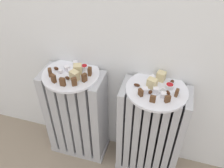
{
  "coord_description": "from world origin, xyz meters",
  "views": [
    {
      "loc": [
        0.24,
        -0.55,
        1.29
      ],
      "look_at": [
        0.0,
        0.28,
        0.58
      ],
      "focal_mm": 37.24,
      "sensor_mm": 36.0,
      "label": 1
    }
  ],
  "objects": [
    {
      "name": "plate_left",
      "position": [
        -0.21,
        0.28,
        0.6
      ],
      "size": [
        0.29,
        0.29,
        0.01
      ],
      "primitive_type": "cylinder",
      "color": "white",
      "rests_on": "radiator_left"
    },
    {
      "name": "medjool_date_right_0",
      "position": [
        0.19,
        0.24,
        0.61
      ],
      "size": [
        0.02,
        0.03,
        0.02
      ],
      "primitive_type": "ellipsoid",
      "rotation": [
        0.0,
        0.0,
        1.25
      ],
      "color": "#3D1E0F",
      "rests_on": "plate_right"
    },
    {
      "name": "dark_cake_slice_left_5",
      "position": [
        -0.12,
        0.29,
        0.62
      ],
      "size": [
        0.02,
        0.03,
        0.04
      ],
      "primitive_type": "cube",
      "rotation": [
        0.0,
        0.0,
        1.72
      ],
      "color": "#56351E",
      "rests_on": "plate_left"
    },
    {
      "name": "dark_cake_slice_right_3",
      "position": [
        0.3,
        0.26,
        0.62
      ],
      "size": [
        0.02,
        0.03,
        0.03
      ],
      "primitive_type": "cube",
      "rotation": [
        0.0,
        0.0,
        1.34
      ],
      "color": "#56351E",
      "rests_on": "plate_right"
    },
    {
      "name": "dark_cake_slice_left_3",
      "position": [
        -0.16,
        0.2,
        0.62
      ],
      "size": [
        0.03,
        0.03,
        0.04
      ],
      "primitive_type": "cube",
      "rotation": [
        0.0,
        0.0,
        0.6
      ],
      "color": "#56351E",
      "rests_on": "plate_left"
    },
    {
      "name": "medjool_date_right_1",
      "position": [
        0.28,
        0.34,
        0.61
      ],
      "size": [
        0.02,
        0.03,
        0.02
      ],
      "primitive_type": "ellipsoid",
      "rotation": [
        0.0,
        0.0,
        1.15
      ],
      "color": "#3D1E0F",
      "rests_on": "plate_right"
    },
    {
      "name": "turkish_delight_right_1",
      "position": [
        0.21,
        0.26,
        0.61
      ],
      "size": [
        0.02,
        0.02,
        0.02
      ],
      "primitive_type": "cube",
      "rotation": [
        0.0,
        0.0,
        0.02
      ],
      "color": "white",
      "rests_on": "plate_right"
    },
    {
      "name": "turkish_delight_left_2",
      "position": [
        -0.26,
        0.27,
        0.61
      ],
      "size": [
        0.02,
        0.02,
        0.02
      ],
      "primitive_type": "cube",
      "rotation": [
        0.0,
        0.0,
        1.38
      ],
      "color": "white",
      "rests_on": "plate_left"
    },
    {
      "name": "radiator_right",
      "position": [
        0.21,
        0.28,
        0.29
      ],
      "size": [
        0.34,
        0.17,
        0.59
      ],
      "color": "#B2B2B7",
      "rests_on": "ground_plane"
    },
    {
      "name": "turkish_delight_right_3",
      "position": [
        0.18,
        0.34,
        0.61
      ],
      "size": [
        0.03,
        0.03,
        0.02
      ],
      "primitive_type": "cube",
      "rotation": [
        0.0,
        0.0,
        0.78
      ],
      "color": "white",
      "rests_on": "plate_right"
    },
    {
      "name": "turkish_delight_left_3",
      "position": [
        -0.24,
        0.3,
        0.61
      ],
      "size": [
        0.03,
        0.03,
        0.02
      ],
      "primitive_type": "cube",
      "rotation": [
        0.0,
        0.0,
        0.86
      ],
      "color": "white",
      "rests_on": "plate_left"
    },
    {
      "name": "jam_bowl_left",
      "position": [
        -0.16,
        0.34,
        0.61
      ],
      "size": [
        0.04,
        0.04,
        0.02
      ],
      "color": "white",
      "rests_on": "plate_left"
    },
    {
      "name": "dark_cake_slice_right_0",
      "position": [
        0.15,
        0.22,
        0.62
      ],
      "size": [
        0.03,
        0.03,
        0.03
      ],
      "primitive_type": "cube",
      "rotation": [
        0.0,
        0.0,
        -0.78
      ],
      "color": "#56351E",
      "rests_on": "plate_right"
    },
    {
      "name": "fork",
      "position": [
        0.23,
        0.25,
        0.6
      ],
      "size": [
        0.06,
        0.09,
        0.0
      ],
      "color": "#B7B7BC",
      "rests_on": "plate_right"
    },
    {
      "name": "marble_cake_slice_left_0",
      "position": [
        -0.17,
        0.24,
        0.62
      ],
      "size": [
        0.05,
        0.05,
        0.05
      ],
      "primitive_type": "cube",
      "rotation": [
        0.0,
        0.0,
        -0.39
      ],
      "color": "beige",
      "rests_on": "plate_left"
    },
    {
      "name": "dark_cake_slice_left_2",
      "position": [
        -0.21,
        0.18,
        0.62
      ],
      "size": [
        0.03,
        0.02,
        0.04
      ],
      "primitive_type": "cube",
      "rotation": [
        0.0,
        0.0,
        0.05
      ],
      "color": "#56351E",
      "rests_on": "plate_left"
    },
    {
      "name": "medjool_date_right_2",
      "position": [
        0.27,
        0.26,
        0.61
      ],
      "size": [
        0.03,
        0.03,
        0.02
      ],
      "primitive_type": "ellipsoid",
      "rotation": [
        0.0,
        0.0,
        2.14
      ],
      "color": "#3D1E0F",
      "rests_on": "plate_right"
    },
    {
      "name": "dark_cake_slice_left_4",
      "position": [
        -0.12,
        0.24,
        0.62
      ],
      "size": [
        0.02,
        0.03,
        0.04
      ],
      "primitive_type": "cube",
      "rotation": [
        0.0,
        0.0,
        1.16
      ],
      "color": "#56351E",
      "rests_on": "plate_left"
    },
    {
      "name": "dark_cake_slice_left_0",
      "position": [
        -0.3,
        0.23,
        0.62
      ],
      "size": [
        0.03,
        0.03,
        0.04
      ],
      "primitive_type": "cube",
      "rotation": [
        0.0,
        0.0,
        -1.06
      ],
      "color": "#56351E",
      "rests_on": "plate_left"
    },
    {
      "name": "marble_cake_slice_left_1",
      "position": [
        -0.18,
        0.29,
        0.63
      ],
      "size": [
        0.05,
        0.05,
        0.05
      ],
      "primitive_type": "cube",
      "rotation": [
        0.0,
        0.0,
        0.36
      ],
      "color": "beige",
      "rests_on": "plate_left"
    },
    {
      "name": "dark_cake_slice_right_1",
      "position": [
        0.21,
        0.19,
        0.62
      ],
      "size": [
        0.03,
        0.01,
        0.03
      ],
      "primitive_type": "cube",
      "rotation": [
        0.0,
        0.0,
        -0.08
      ],
      "color": "#56351E",
      "rests_on": "plate_right"
    },
    {
      "name": "dark_cake_slice_left_1",
      "position": [
        -0.26,
        0.19,
        0.62
      ],
      "size": [
        0.03,
        0.03,
        0.04
      ],
      "primitive_type": "cube",
      "rotation": [
        0.0,
        0.0,
        -0.51
      ],
      "color": "#56351E",
      "rests_on": "plate_left"
    },
    {
      "name": "dark_cake_slice_right_2",
      "position": [
        0.27,
        0.21,
        0.62
      ],
      "size": [
        0.03,
        0.02,
        0.03
      ],
      "primitive_type": "cube",
      "rotation": [
        0.0,
        0.0,
        0.63
      ],
      "color": "#56351E",
      "rests_on": "plate_right"
    },
    {
      "name": "turkish_delight_left_1",
      "position": [
        -0.22,
        0.28,
        0.61
      ],
      "size": [
        0.03,
        0.03,
        0.02
      ],
      "primitive_type": "cube",
      "rotation": [
        0.0,
        0.0,
        0.55
      ],
      "color": "white",
      "rests_on": "plate_left"
    },
    {
      "name": "turkish_delight_right_2",
      "position": [
        0.25,
        0.23,
        0.61
      ],
      "size": [
        0.02,
        0.02,
        0.02
      ],
      "primitive_type": "cube",
      "rotation": [
        0.0,
        0.0,
        1.56
      ],
      "color": "white",
      "rests_on": "plate_right"
    },
    {
      "name": "medjool_date_left_1",
      "position": [
        -0.3,
        0.29,
        0.61
      ],
      "size": [
        0.03,
        0.02,
        0.02
      ],
      "primitive_type": "ellipsoid",
      "rotation": [
        0.0,
        0.0,
        2.86
      ],
      "color": "#3D1E0F",
      "rests_on": "plate_left"
    },
    {
      "name": "marble_cake_slice_right_1",
      "position": [
        0.19,
        0.29,
        0.62
      ],
      "size": [
        0.05,
        0.04,
        0.05
      ],
      "primitive_type": "cube",
      "rotation": [
        0.0,
        0.0,
        -0.31
      ],
      "color": "beige",
      "rests_on": "plate_right"
    },
    {
      "name": "turkish_delight_right_0",
      "position": [
        0.17,
        0.24,
        0.61
      ],
      "size": [
        0.03,
        0.03,
        0.03
      ],
      "primitive_type": "cube",
      "rotation": [
        0.0,
        0.0,
        0.38
      ],
      "color": "white",
      "rests_on": "plate_right"
    },
    {
      "name": "plate_right",
      "position": [
        0.21,
        0.28,
        0.6
      ],
      "size": [
        0.29,
        0.29,
        0.01
      ],
      "primitive_type": "cylinder",
      "color": "white",
      "rests_on": "radiator_right"
    },
    {
      "name": "jam_bowl_right",
      "position": [
        0.27,
        0.3,
        0.61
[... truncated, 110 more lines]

